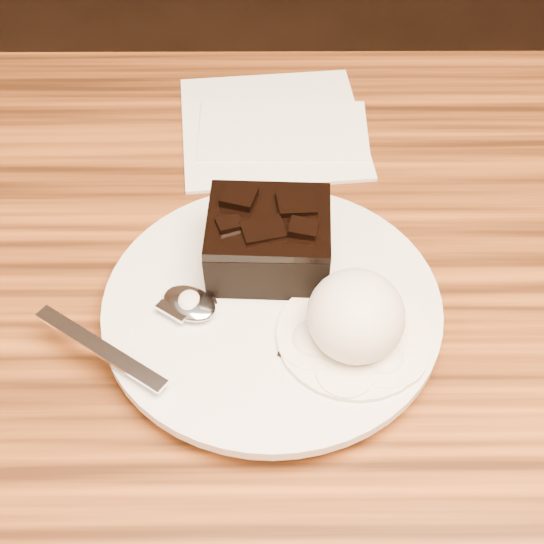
{
  "coord_description": "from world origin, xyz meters",
  "views": [
    {
      "loc": [
        -0.06,
        -0.3,
        1.19
      ],
      "look_at": [
        -0.06,
        0.06,
        0.79
      ],
      "focal_mm": 50.84,
      "sensor_mm": 36.0,
      "label": 1
    }
  ],
  "objects_px": {
    "spoon": "(190,305)",
    "napkin": "(272,126)",
    "brownie": "(269,243)",
    "ice_cream_scoop": "(356,316)",
    "plate": "(272,310)"
  },
  "relations": [
    {
      "from": "spoon",
      "to": "napkin",
      "type": "bearing_deg",
      "value": 20.62
    },
    {
      "from": "ice_cream_scoop",
      "to": "plate",
      "type": "bearing_deg",
      "value": 149.73
    },
    {
      "from": "plate",
      "to": "spoon",
      "type": "distance_m",
      "value": 0.06
    },
    {
      "from": "plate",
      "to": "napkin",
      "type": "relative_size",
      "value": 1.47
    },
    {
      "from": "plate",
      "to": "ice_cream_scoop",
      "type": "xyz_separation_m",
      "value": [
        0.06,
        -0.03,
        0.03
      ]
    },
    {
      "from": "ice_cream_scoop",
      "to": "spoon",
      "type": "height_order",
      "value": "ice_cream_scoop"
    },
    {
      "from": "spoon",
      "to": "ice_cream_scoop",
      "type": "bearing_deg",
      "value": -67.59
    },
    {
      "from": "ice_cream_scoop",
      "to": "spoon",
      "type": "distance_m",
      "value": 0.12
    },
    {
      "from": "napkin",
      "to": "brownie",
      "type": "bearing_deg",
      "value": -91.09
    },
    {
      "from": "plate",
      "to": "brownie",
      "type": "xyz_separation_m",
      "value": [
        -0.0,
        0.04,
        0.03
      ]
    },
    {
      "from": "napkin",
      "to": "ice_cream_scoop",
      "type": "bearing_deg",
      "value": -78.12
    },
    {
      "from": "spoon",
      "to": "napkin",
      "type": "height_order",
      "value": "spoon"
    },
    {
      "from": "brownie",
      "to": "ice_cream_scoop",
      "type": "bearing_deg",
      "value": -50.73
    },
    {
      "from": "brownie",
      "to": "ice_cream_scoop",
      "type": "distance_m",
      "value": 0.09
    },
    {
      "from": "brownie",
      "to": "spoon",
      "type": "distance_m",
      "value": 0.07
    }
  ]
}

